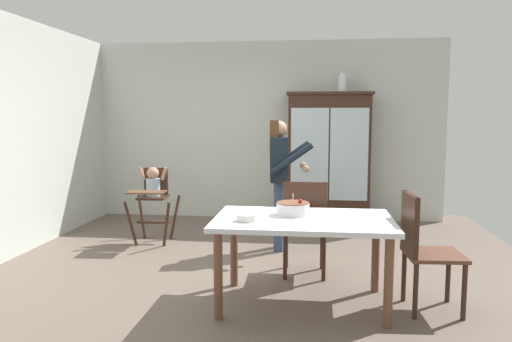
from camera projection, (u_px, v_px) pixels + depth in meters
ground_plane at (242, 270)px, 4.97m from camera, size 6.24×6.24×0.00m
wall_back at (266, 131)px, 7.41m from camera, size 5.32×0.06×2.70m
china_cabinet at (329, 158)px, 7.08m from camera, size 1.23×0.48×1.92m
ceramic_vase at (342, 84)px, 6.95m from camera, size 0.13×0.13×0.27m
high_chair_with_toddler at (153, 191)px, 6.01m from camera, size 0.60×0.70×0.95m
adult_person at (279, 169)px, 5.63m from camera, size 0.53×0.52×1.53m
dining_table at (303, 229)px, 4.00m from camera, size 1.47×0.94×0.74m
birthday_cake at (293, 208)px, 4.12m from camera, size 0.28×0.28×0.19m
serving_bowl at (248, 217)px, 3.88m from camera, size 0.18×0.18×0.05m
dining_chair_far_side at (305, 222)px, 4.69m from camera, size 0.45×0.45×0.96m
dining_chair_right_end at (421, 243)px, 3.90m from camera, size 0.46×0.46×0.96m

